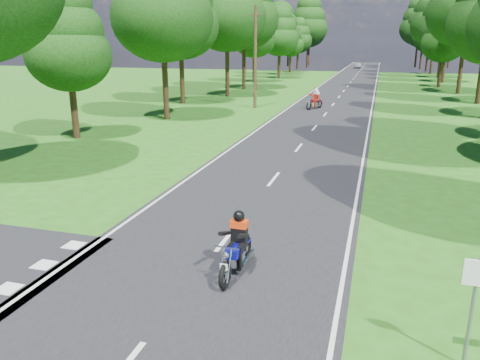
% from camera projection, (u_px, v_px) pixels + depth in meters
% --- Properties ---
extents(ground, '(160.00, 160.00, 0.00)m').
position_uv_depth(ground, '(202.00, 270.00, 11.28)').
color(ground, '#285212').
rests_on(ground, ground).
extents(main_road, '(7.00, 140.00, 0.02)m').
position_uv_depth(main_road, '(348.00, 86.00, 57.26)').
color(main_road, black).
rests_on(main_road, ground).
extents(road_markings, '(7.40, 140.00, 0.01)m').
position_uv_depth(road_markings, '(345.00, 88.00, 55.57)').
color(road_markings, silver).
rests_on(road_markings, main_road).
extents(treeline, '(40.00, 115.35, 14.78)m').
position_uv_depth(treeline, '(367.00, 19.00, 63.78)').
color(treeline, black).
rests_on(treeline, ground).
extents(telegraph_pole, '(1.20, 0.26, 8.00)m').
position_uv_depth(telegraph_pole, '(255.00, 57.00, 37.49)').
color(telegraph_pole, '#382616').
rests_on(telegraph_pole, ground).
extents(road_sign, '(0.45, 0.07, 2.00)m').
position_uv_depth(road_sign, '(474.00, 295.00, 7.55)').
color(road_sign, slate).
rests_on(road_sign, ground).
extents(rider_near_blue, '(0.68, 1.83, 1.51)m').
position_uv_depth(rider_near_blue, '(236.00, 244.00, 10.86)').
color(rider_near_blue, '#0D0F93').
rests_on(rider_near_blue, main_road).
extents(rider_far_red, '(1.42, 2.05, 1.63)m').
position_uv_depth(rider_far_red, '(315.00, 99.00, 37.76)').
color(rider_far_red, '#B00D20').
rests_on(rider_far_red, main_road).
extents(distant_car, '(1.57, 3.66, 1.23)m').
position_uv_depth(distant_car, '(358.00, 65.00, 95.29)').
color(distant_car, silver).
rests_on(distant_car, main_road).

